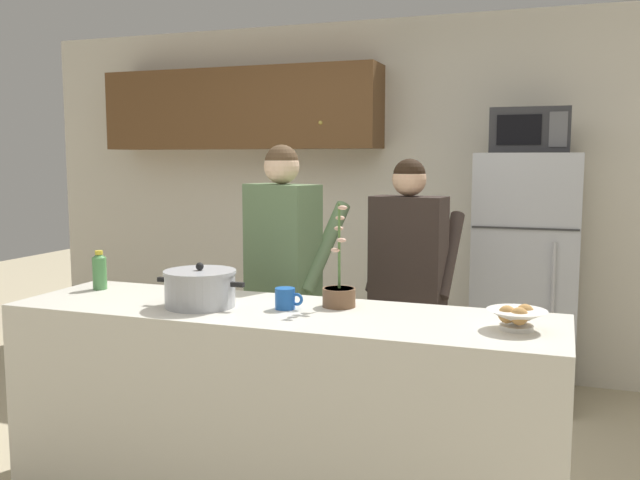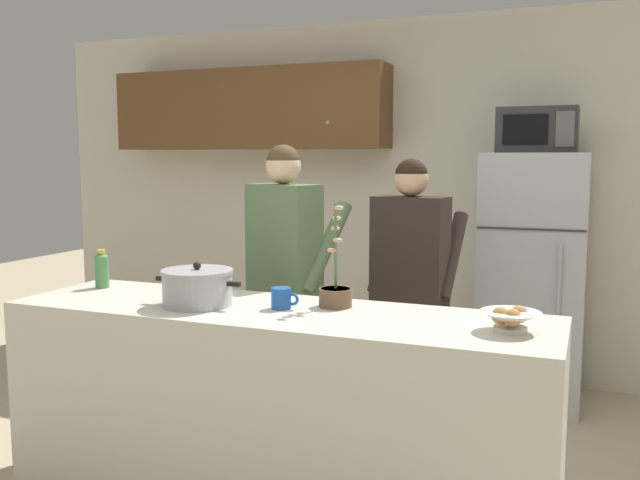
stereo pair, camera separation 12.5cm
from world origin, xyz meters
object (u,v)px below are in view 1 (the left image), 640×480
(bread_bowl, at_px, (517,318))
(refrigerator, at_px, (525,278))
(microwave, at_px, (531,131))
(person_near_pot, at_px, (283,258))
(cooking_pot, at_px, (200,288))
(coffee_mug, at_px, (286,299))
(person_by_sink, at_px, (408,268))
(bottle_near_edge, at_px, (99,270))
(potted_orchid, at_px, (339,292))

(bread_bowl, bearing_deg, refrigerator, 91.93)
(microwave, relative_size, person_near_pot, 0.29)
(cooking_pot, bearing_deg, refrigerator, 55.31)
(person_near_pot, bearing_deg, coffee_mug, -66.48)
(person_by_sink, relative_size, bottle_near_edge, 7.93)
(refrigerator, height_order, bottle_near_edge, refrigerator)
(microwave, xyz_separation_m, potted_orchid, (-0.73, -1.68, -0.77))
(microwave, xyz_separation_m, bottle_near_edge, (-2.01, -1.70, -0.74))
(microwave, height_order, bread_bowl, microwave)
(microwave, bearing_deg, bottle_near_edge, -139.81)
(bread_bowl, relative_size, potted_orchid, 0.50)
(potted_orchid, bearing_deg, coffee_mug, -148.72)
(refrigerator, xyz_separation_m, person_by_sink, (-0.58, -0.91, 0.17))
(bottle_near_edge, distance_m, potted_orchid, 1.29)
(cooking_pot, distance_m, coffee_mug, 0.40)
(bread_bowl, bearing_deg, potted_orchid, 167.81)
(microwave, bearing_deg, potted_orchid, -113.35)
(person_near_pot, height_order, person_by_sink, person_near_pot)
(microwave, bearing_deg, refrigerator, 90.07)
(potted_orchid, bearing_deg, bread_bowl, -12.19)
(coffee_mug, bearing_deg, potted_orchid, 31.28)
(microwave, xyz_separation_m, coffee_mug, (-0.93, -1.81, -0.79))
(refrigerator, xyz_separation_m, potted_orchid, (-0.73, -1.70, 0.18))
(bread_bowl, xyz_separation_m, potted_orchid, (-0.79, 0.17, 0.02))
(refrigerator, bearing_deg, bottle_near_edge, -139.45)
(microwave, distance_m, bread_bowl, 2.01)
(person_near_pot, xyz_separation_m, coffee_mug, (0.30, -0.69, -0.07))
(refrigerator, height_order, cooking_pot, refrigerator)
(refrigerator, bearing_deg, coffee_mug, -117.05)
(person_near_pot, xyz_separation_m, bread_bowl, (1.30, -0.74, -0.07))
(refrigerator, xyz_separation_m, person_near_pot, (-1.24, -1.14, 0.23))
(person_near_pot, distance_m, coffee_mug, 0.76)
(person_near_pot, height_order, bottle_near_edge, person_near_pot)
(person_near_pot, distance_m, person_by_sink, 0.70)
(cooking_pot, relative_size, bottle_near_edge, 2.19)
(refrigerator, bearing_deg, cooking_pot, -124.69)
(refrigerator, height_order, person_near_pot, person_near_pot)
(person_by_sink, bearing_deg, person_near_pot, -160.91)
(coffee_mug, relative_size, bread_bowl, 0.56)
(refrigerator, bearing_deg, person_by_sink, -122.50)
(refrigerator, relative_size, potted_orchid, 3.44)
(cooking_pot, relative_size, potted_orchid, 0.93)
(potted_orchid, bearing_deg, person_near_pot, 132.06)
(cooking_pot, distance_m, bottle_near_edge, 0.72)
(microwave, height_order, potted_orchid, microwave)
(person_by_sink, distance_m, bread_bowl, 1.16)
(coffee_mug, distance_m, bottle_near_edge, 1.08)
(refrigerator, height_order, potted_orchid, refrigerator)
(bread_bowl, bearing_deg, person_by_sink, 123.73)
(refrigerator, relative_size, coffee_mug, 12.39)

